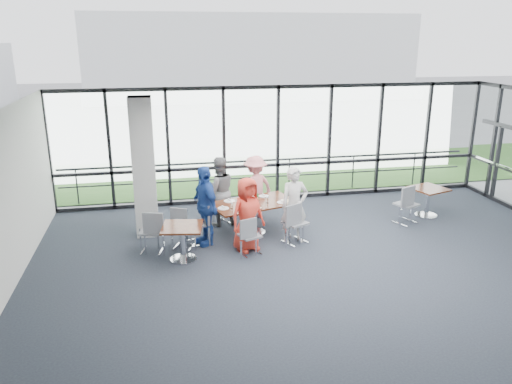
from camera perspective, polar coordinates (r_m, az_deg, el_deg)
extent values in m
cube|color=#232632|center=(9.88, 9.34, -9.68)|extent=(12.00, 10.00, 0.02)
cube|color=white|center=(8.90, 10.35, 9.06)|extent=(12.00, 10.00, 0.04)
cube|color=white|center=(13.88, 2.50, 5.54)|extent=(12.00, 0.10, 3.20)
cube|color=black|center=(15.48, 25.81, 2.96)|extent=(0.12, 1.60, 2.10)
cube|color=silver|center=(11.56, -12.70, 2.70)|extent=(0.50, 0.50, 3.20)
cube|color=gray|center=(19.01, -1.13, 3.80)|extent=(80.00, 70.00, 0.02)
cube|color=#2B571D|center=(17.10, 0.06, 2.36)|extent=(80.00, 5.00, 0.01)
cube|color=silver|center=(40.87, -1.09, 15.36)|extent=(24.00, 10.00, 6.00)
cylinder|color=#2D2D33|center=(14.71, 1.89, 1.82)|extent=(12.00, 0.06, 0.06)
cube|color=#38140F|center=(11.59, -0.29, -1.31)|extent=(2.17, 1.58, 0.04)
cylinder|color=silver|center=(11.72, -0.29, -3.05)|extent=(0.12, 0.12, 0.71)
cylinder|color=silver|center=(11.84, -0.28, -4.59)|extent=(0.56, 0.56, 0.03)
cube|color=#38140F|center=(10.29, -8.43, -3.98)|extent=(0.93, 0.93, 0.04)
cylinder|color=silver|center=(10.43, -8.34, -5.89)|extent=(0.12, 0.12, 0.71)
cube|color=#38140F|center=(13.44, 19.13, 0.35)|extent=(1.01, 1.01, 0.04)
cylinder|color=silver|center=(13.55, 18.97, -1.17)|extent=(0.12, 0.12, 0.71)
imported|color=red|center=(10.65, -1.01, -2.57)|extent=(0.93, 0.79, 1.62)
imported|color=beige|center=(11.06, 4.41, -1.53)|extent=(0.69, 0.55, 1.74)
imported|color=slate|center=(12.11, -4.26, 0.08)|extent=(0.89, 0.62, 1.71)
imported|color=pink|center=(12.56, -0.10, 0.56)|extent=(1.18, 0.96, 1.62)
imported|color=#1E4092|center=(11.00, -5.85, -1.54)|extent=(0.89, 1.18, 1.79)
cylinder|color=white|center=(11.05, -1.60, -2.12)|extent=(0.24, 0.24, 0.01)
cylinder|color=white|center=(11.59, 3.01, -1.20)|extent=(0.24, 0.24, 0.01)
cylinder|color=white|center=(11.69, -3.04, -1.03)|extent=(0.27, 0.27, 0.01)
cylinder|color=white|center=(12.03, 0.88, -0.47)|extent=(0.25, 0.25, 0.01)
cylinder|color=white|center=(11.21, -3.75, -1.86)|extent=(0.25, 0.25, 0.01)
cylinder|color=white|center=(11.29, -0.98, -1.33)|extent=(0.07, 0.07, 0.15)
cylinder|color=white|center=(11.53, 1.27, -0.94)|extent=(0.07, 0.07, 0.14)
cylinder|color=white|center=(11.76, -0.45, -0.55)|extent=(0.07, 0.07, 0.14)
cylinder|color=white|center=(11.16, -2.79, -1.63)|extent=(0.06, 0.06, 0.13)
cube|color=white|center=(11.17, -0.18, -1.92)|extent=(0.38, 0.39, 0.00)
cube|color=white|center=(11.73, 3.66, -1.00)|extent=(0.35, 0.28, 0.00)
cube|color=white|center=(11.96, -0.77, -0.61)|extent=(0.33, 0.37, 0.00)
cube|color=black|center=(11.68, 0.01, -0.96)|extent=(0.10, 0.07, 0.04)
cylinder|color=#922309|center=(11.65, -0.48, -0.65)|extent=(0.06, 0.06, 0.18)
cylinder|color=#1A6A31|center=(11.60, 0.17, -0.67)|extent=(0.05, 0.05, 0.20)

